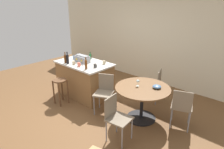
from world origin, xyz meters
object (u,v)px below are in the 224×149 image
at_px(bottle_1, 65,59).
at_px(wine_glass, 138,81).
at_px(bottle_0, 86,65).
at_px(folding_chair_far, 105,90).
at_px(kitchen_island, 85,79).
at_px(dining_table, 142,95).
at_px(wooden_stool, 60,86).
at_px(toolbox, 82,59).
at_px(folding_chair_near, 154,83).
at_px(cup_0, 75,57).
at_px(cup_4, 79,64).
at_px(bottle_3, 68,59).
at_px(serving_bowl, 157,87).
at_px(folding_chair_right, 182,105).
at_px(cup_3, 74,63).
at_px(cup_1, 104,62).
at_px(cup_2, 95,66).
at_px(bottle_2, 90,56).
at_px(folding_chair_left, 116,116).

distance_m(bottle_1, wine_glass, 2.05).
bearing_deg(bottle_0, folding_chair_far, 4.75).
distance_m(kitchen_island, dining_table, 1.80).
relative_size(kitchen_island, folding_chair_far, 1.66).
relative_size(wooden_stool, toolbox, 1.57).
distance_m(folding_chair_near, wine_glass, 0.95).
distance_m(dining_table, toolbox, 1.92).
bearing_deg(cup_0, kitchen_island, -4.60).
distance_m(wooden_stool, cup_4, 0.70).
xyz_separation_m(toolbox, wine_glass, (1.75, 0.03, -0.15)).
bearing_deg(bottle_3, serving_bowl, 13.37).
bearing_deg(cup_4, serving_bowl, 14.68).
distance_m(bottle_0, serving_bowl, 1.70).
distance_m(folding_chair_right, bottle_1, 3.01).
bearing_deg(cup_3, serving_bowl, 12.98).
distance_m(bottle_0, bottle_3, 0.68).
relative_size(cup_1, wine_glass, 0.77).
bearing_deg(dining_table, cup_2, -174.50).
bearing_deg(bottle_3, bottle_2, 78.83).
relative_size(cup_3, cup_4, 0.96).
bearing_deg(folding_chair_far, cup_1, 134.59).
distance_m(dining_table, bottle_1, 2.21).
bearing_deg(folding_chair_right, wine_glass, -165.51).
xyz_separation_m(cup_2, cup_4, (-0.35, -0.21, 0.00)).
bearing_deg(cup_4, cup_2, 30.45).
height_order(kitchen_island, cup_3, cup_3).
relative_size(folding_chair_left, serving_bowl, 4.74).
relative_size(toolbox, cup_4, 3.65).
distance_m(bottle_1, serving_bowl, 2.44).
relative_size(dining_table, bottle_3, 3.77).
height_order(bottle_1, cup_0, bottle_1).
xyz_separation_m(folding_chair_left, bottle_2, (-1.95, 1.16, 0.49)).
bearing_deg(folding_chair_far, folding_chair_near, 63.41).
bearing_deg(folding_chair_right, cup_1, -179.59).
distance_m(cup_0, wine_glass, 2.10).
bearing_deg(toolbox, cup_0, 176.92).
bearing_deg(bottle_1, folding_chair_far, 3.36).
xyz_separation_m(toolbox, cup_2, (0.58, -0.09, -0.04)).
height_order(folding_chair_far, serving_bowl, folding_chair_far).
height_order(folding_chair_right, bottle_1, bottle_1).
bearing_deg(folding_chair_right, bottle_3, -167.96).
distance_m(bottle_1, bottle_2, 0.69).
relative_size(kitchen_island, folding_chair_near, 1.71).
bearing_deg(kitchen_island, cup_3, -104.47).
height_order(wooden_stool, folding_chair_left, folding_chair_left).
xyz_separation_m(wooden_stool, wine_glass, (1.75, 0.76, 0.39)).
distance_m(dining_table, cup_2, 1.36).
height_order(folding_chair_left, bottle_0, bottle_0).
height_order(folding_chair_far, bottle_3, bottle_3).
bearing_deg(toolbox, cup_3, -88.89).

